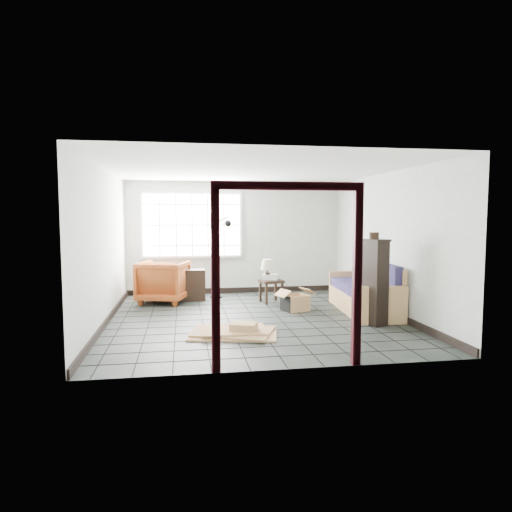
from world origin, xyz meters
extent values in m
plane|color=black|center=(0.00, 0.00, 0.00)|extent=(5.50, 5.50, 0.00)
cube|color=#A5AAA3|center=(0.00, 2.75, 1.30)|extent=(5.00, 0.02, 2.60)
cube|color=#A5AAA3|center=(0.00, -2.75, 1.30)|extent=(5.00, 0.02, 2.60)
cube|color=#A5AAA3|center=(-2.50, 0.00, 1.30)|extent=(0.02, 5.50, 2.60)
cube|color=#A5AAA3|center=(2.50, 0.00, 1.30)|extent=(0.02, 5.50, 2.60)
cube|color=white|center=(0.00, 0.00, 2.60)|extent=(5.00, 5.50, 0.02)
cube|color=black|center=(0.00, 2.73, 0.06)|extent=(4.95, 0.03, 0.12)
cube|color=black|center=(-2.48, 0.00, 0.06)|extent=(0.03, 5.45, 0.12)
cube|color=black|center=(2.48, 0.00, 0.06)|extent=(0.03, 5.45, 0.12)
cube|color=silver|center=(-1.00, 2.71, 1.60)|extent=(2.32, 0.06, 1.52)
cube|color=white|center=(-1.00, 2.67, 1.60)|extent=(2.20, 0.02, 1.40)
cube|color=#3B0D14|center=(-0.85, -2.70, 1.05)|extent=(0.10, 0.08, 2.10)
cube|color=#3B0D14|center=(0.85, -2.70, 1.05)|extent=(0.10, 0.08, 2.10)
cube|color=#3B0D14|center=(0.00, -2.70, 2.15)|extent=(1.80, 0.08, 0.10)
cube|color=#AD724E|center=(2.15, 0.20, 0.18)|extent=(0.97, 2.08, 0.37)
cube|color=#AD724E|center=(2.07, -0.84, 0.32)|extent=(0.81, 0.12, 0.65)
cube|color=#AD724E|center=(2.23, 1.24, 0.32)|extent=(0.81, 0.12, 0.65)
cube|color=#AD724E|center=(2.51, 0.17, 0.56)|extent=(0.24, 2.03, 0.71)
cube|color=#1D1940|center=(2.08, -0.46, 0.45)|extent=(0.78, 0.70, 0.16)
cube|color=#1D1940|center=(2.37, -0.49, 0.69)|extent=(0.19, 0.66, 0.53)
cube|color=#1D1940|center=(2.13, 0.20, 0.45)|extent=(0.78, 0.70, 0.16)
cube|color=#1D1940|center=(2.42, 0.18, 0.69)|extent=(0.19, 0.66, 0.53)
cube|color=#1D1940|center=(2.18, 0.87, 0.45)|extent=(0.78, 0.70, 0.16)
cube|color=#1D1940|center=(2.47, 0.85, 0.69)|extent=(0.19, 0.66, 0.53)
imported|color=#9B4D16|center=(-1.62, 1.76, 0.48)|extent=(1.15, 1.11, 0.97)
cube|color=black|center=(0.59, 1.36, 0.45)|extent=(0.51, 0.51, 0.05)
cube|color=black|center=(0.45, 1.16, 0.22)|extent=(0.05, 0.05, 0.44)
cube|color=black|center=(0.80, 1.22, 0.22)|extent=(0.05, 0.05, 0.44)
cube|color=black|center=(0.39, 1.50, 0.22)|extent=(0.05, 0.05, 0.44)
cube|color=black|center=(0.73, 1.57, 0.22)|extent=(0.05, 0.05, 0.44)
cylinder|color=black|center=(0.52, 1.39, 0.55)|extent=(0.11, 0.11, 0.15)
cylinder|color=black|center=(0.52, 1.39, 0.68)|extent=(0.03, 0.03, 0.11)
cone|color=beige|center=(0.52, 1.39, 0.80)|extent=(0.29, 0.29, 0.22)
cube|color=silver|center=(0.59, 1.43, 0.53)|extent=(0.38, 0.34, 0.11)
cylinder|color=black|center=(0.44, 1.49, 0.53)|extent=(0.05, 0.07, 0.07)
cylinder|color=black|center=(-0.51, 2.12, 0.02)|extent=(0.31, 0.31, 0.03)
cylinder|color=black|center=(-0.51, 2.12, 0.85)|extent=(0.03, 0.03, 1.66)
cylinder|color=black|center=(-0.37, 2.09, 1.72)|extent=(0.28, 0.06, 0.15)
sphere|color=black|center=(-0.24, 2.05, 1.65)|extent=(0.17, 0.17, 0.15)
cube|color=black|center=(-1.19, 1.90, 0.33)|extent=(0.86, 0.35, 0.66)
cube|color=black|center=(-1.19, 1.90, 0.34)|extent=(0.80, 0.30, 0.03)
cube|color=black|center=(1.93, -0.81, 0.70)|extent=(0.36, 0.42, 1.41)
cube|color=black|center=(1.93, -0.81, 1.41)|extent=(0.41, 0.46, 0.04)
cylinder|color=black|center=(1.85, -0.88, 1.48)|extent=(0.20, 0.20, 0.11)
cube|color=#A77651|center=(0.90, 0.51, 0.01)|extent=(0.54, 0.49, 0.02)
cube|color=black|center=(0.69, 0.44, 0.15)|extent=(0.14, 0.34, 0.30)
cube|color=#A77651|center=(1.11, 0.59, 0.15)|extent=(0.14, 0.34, 0.30)
cube|color=#A77651|center=(0.96, 0.34, 0.15)|extent=(0.43, 0.17, 0.30)
cube|color=#A77651|center=(0.83, 0.68, 0.15)|extent=(0.43, 0.17, 0.30)
cube|color=#A77651|center=(0.63, 0.41, 0.36)|extent=(0.28, 0.39, 0.12)
cube|color=#A77651|center=(1.16, 0.61, 0.36)|extent=(0.28, 0.39, 0.12)
cube|color=#A77651|center=(-0.46, -1.05, 0.01)|extent=(1.46, 1.16, 0.03)
cube|color=#A77651|center=(-0.46, -1.05, 0.04)|extent=(1.38, 1.22, 0.03)
cube|color=#A77651|center=(-0.46, -1.05, 0.07)|extent=(1.01, 0.75, 0.03)
cube|color=#A77651|center=(-0.32, -1.15, 0.14)|extent=(0.46, 0.42, 0.11)
camera|label=1|loc=(-1.21, -7.87, 1.80)|focal=32.00mm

